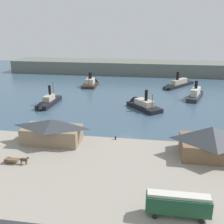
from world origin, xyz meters
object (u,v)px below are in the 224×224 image
Objects in this scene: street_tram at (178,204)px; horse_cart at (16,160)px; ferry_outer_harbor at (176,85)px; ferry_moored_west at (47,103)px; ferry_shed_east_terminal at (52,131)px; mooring_post_center_east at (115,138)px; ferry_moored_east at (91,83)px; ferry_approaching_east at (196,94)px; ferry_shed_west_terminal at (211,141)px; ferry_approaching_west at (141,105)px.

street_tram reaches higher than horse_cart.
ferry_moored_west is at bearing -141.62° from ferry_outer_harbor.
horse_cart is (-4.02, -12.65, -2.38)m from ferry_shed_east_terminal.
ferry_outer_harbor is (21.73, 74.87, -0.26)m from mooring_post_center_east.
ferry_outer_harbor is at bearing 3.13° from ferry_moored_east.
ferry_moored_east reaches higher than horse_cart.
ferry_shed_east_terminal is 0.81× the size of ferry_approaching_east.
ferry_shed_west_terminal reaches higher than ferry_shed_east_terminal.
ferry_shed_east_terminal is 0.83× the size of ferry_moored_west.
street_tram is 37.75m from horse_cart.
horse_cart is (-35.54, 12.65, -1.60)m from street_tram.
mooring_post_center_east is at bearing 116.42° from street_tram.
ferry_shed_west_terminal is at bearing -58.44° from ferry_moored_east.
ferry_outer_harbor is (45.72, 2.50, 0.05)m from ferry_moored_east.
ferry_approaching_west is (5.20, 35.07, -0.34)m from mooring_post_center_east.
ferry_moored_west reaches higher than ferry_moored_east.
street_tram reaches higher than mooring_post_center_east.
ferry_moored_west is (-47.53, 61.45, -2.39)m from street_tram.
ferry_shed_east_terminal is 40.95m from ferry_shed_west_terminal.
street_tram is (-9.40, -23.70, -1.34)m from ferry_shed_west_terminal.
ferry_moored_west reaches higher than ferry_approaching_west.
horse_cart is 89.52m from ferry_moored_east.
ferry_outer_harbor is (6.96, 104.61, -2.34)m from street_tram.
horse_cart is 87.21m from ferry_approaching_east.
ferry_moored_east is (-7.25, 76.80, -3.16)m from ferry_shed_east_terminal.
ferry_shed_west_terminal is at bearing -2.24° from ferry_shed_east_terminal.
ferry_outer_harbor is at bearing 109.64° from ferry_approaching_east.
street_tram is at bearing -69.21° from ferry_moored_east.
ferry_moored_west is 1.21× the size of ferry_moored_east.
ferry_shed_west_terminal is 0.76× the size of ferry_moored_west.
horse_cart is 58.27m from ferry_approaching_west.
street_tram is 65.55m from ferry_approaching_west.
street_tram is 0.63× the size of ferry_approaching_west.
ferry_shed_west_terminal is at bearing -14.01° from mooring_post_center_east.
ferry_approaching_east is at bearing 55.22° from horse_cart.
ferry_outer_harbor is (16.53, 39.80, 0.08)m from ferry_approaching_west.
ferry_moored_west is at bearing 135.93° from mooring_post_center_east.
ferry_shed_west_terminal is at bearing 68.36° from street_tram.
ferry_moored_east is at bearing 77.84° from ferry_moored_west.
ferry_moored_west reaches higher than mooring_post_center_east.
ferry_shed_east_terminal is 40.42m from street_tram.
ferry_approaching_west reaches higher than street_tram.
ferry_shed_west_terminal is 25.53m from street_tram.
horse_cart is at bearing -166.18° from ferry_shed_west_terminal.
ferry_shed_west_terminal is at bearing -94.54° from ferry_approaching_east.
ferry_shed_west_terminal is 1.35× the size of street_tram.
ferry_moored_east is at bearing 128.05° from ferry_approaching_west.
ferry_moored_west is (-16.02, 36.14, -3.17)m from ferry_shed_east_terminal.
ferry_outer_harbor reaches higher than horse_cart.
ferry_approaching_east reaches higher than horse_cart.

